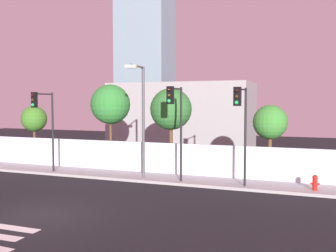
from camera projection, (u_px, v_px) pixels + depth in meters
name	position (u px, v px, depth m)	size (l,w,h in m)	color
ground_plane	(40.00, 216.00, 15.06)	(80.00, 80.00, 0.00)	black
sidewalk	(134.00, 176.00, 22.69)	(36.00, 2.40, 0.15)	#9F9F9F
perimeter_wall	(143.00, 157.00, 23.83)	(36.00, 0.18, 1.80)	silver
traffic_light_left	(241.00, 115.00, 18.92)	(0.42, 1.51, 4.95)	black
traffic_light_center	(43.00, 114.00, 23.08)	(0.46, 1.62, 4.81)	black
traffic_light_right	(175.00, 113.00, 20.23)	(0.45, 1.35, 5.03)	black
street_lamp_curbside	(141.00, 111.00, 21.44)	(0.62, 2.14, 6.18)	#4C4C51
fire_hydrant	(315.00, 182.00, 18.70)	(0.44, 0.26, 0.75)	red
roadside_tree_leftmost	(34.00, 119.00, 27.98)	(1.83, 1.83, 4.11)	brown
roadside_tree_midleft	(110.00, 105.00, 25.67)	(2.61, 2.61, 5.55)	brown
roadside_tree_midright	(171.00, 109.00, 24.16)	(2.59, 2.59, 5.25)	brown
roadside_tree_rightmost	(270.00, 123.00, 22.04)	(1.94, 1.94, 4.23)	brown
low_building_distant	(182.00, 116.00, 37.60)	(13.35, 6.00, 6.21)	#9A9A9A
tower_on_skyline	(145.00, 25.00, 51.43)	(6.74, 5.00, 29.23)	gray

